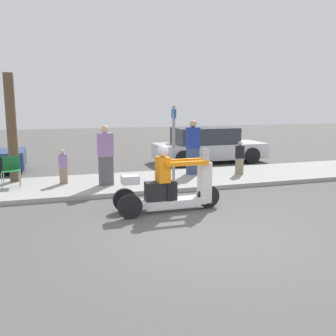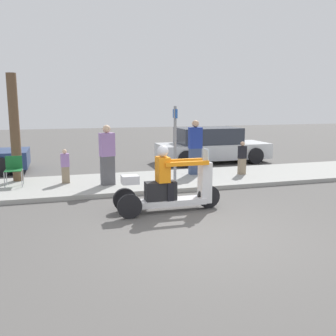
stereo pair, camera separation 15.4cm
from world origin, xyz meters
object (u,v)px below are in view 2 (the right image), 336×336
Objects in this scene: parked_car_lot_center at (211,146)px; street_sign at (175,143)px; motorcycle_trike at (169,188)px; spectator_by_tree at (195,148)px; spectator_far_back at (107,156)px; tree_trunk at (15,128)px; folding_chair_set_back at (14,168)px; spectator_near_curb at (65,167)px; spectator_end_of_line at (242,159)px.

parked_car_lot_center is 5.29m from street_sign.
spectator_by_tree is at bearing 60.65° from motorcycle_trike.
street_sign is (-2.94, -4.35, 0.65)m from parked_car_lot_center.
spectator_far_back is (-2.92, -0.79, -0.03)m from spectator_by_tree.
tree_trunk reaches higher than parked_car_lot_center.
spectator_near_curb is at bearing -3.44° from folding_chair_set_back.
tree_trunk is (0.03, 0.67, 1.06)m from folding_chair_set_back.
folding_chair_set_back is (-5.43, -0.15, -0.33)m from spectator_by_tree.
motorcycle_trike is at bearing -111.84° from street_sign.
parked_car_lot_center is at bearing 17.45° from tree_trunk.
folding_chair_set_back is 4.54m from street_sign.
spectator_end_of_line is 0.24× the size of parked_car_lot_center.
folding_chair_set_back is at bearing -92.57° from tree_trunk.
street_sign reaches higher than spectator_by_tree.
spectator_far_back is at bearing -26.34° from spectator_near_curb.
spectator_by_tree reaches higher than parked_car_lot_center.
spectator_by_tree is 3.02m from spectator_far_back.
spectator_near_curb is (-4.05, -0.23, -0.37)m from spectator_by_tree.
spectator_end_of_line is 0.34× the size of tree_trunk.
spectator_end_of_line reaches higher than folding_chair_set_back.
tree_trunk is at bearing 171.81° from spectator_end_of_line.
parked_car_lot_center reaches higher than folding_chair_set_back.
spectator_near_curb is at bearing -152.63° from parked_car_lot_center.
spectator_far_back is 1.94m from street_sign.
spectator_near_curb is 0.93× the size of spectator_end_of_line.
street_sign is (4.25, -1.43, 0.69)m from folding_chair_set_back.
folding_chair_set_back is (-2.52, 0.65, -0.31)m from spectator_far_back.
street_sign is at bearing -123.99° from parked_car_lot_center.
tree_trunk reaches higher than street_sign.
spectator_near_curb is at bearing 154.86° from street_sign.
spectator_near_curb is at bearing 124.09° from motorcycle_trike.
folding_chair_set_back is 0.26× the size of tree_trunk.
spectator_by_tree is 0.79× the size of street_sign.
folding_chair_set_back is at bearing 137.33° from motorcycle_trike.
spectator_end_of_line is (5.50, -0.23, 0.04)m from spectator_near_curb.
motorcycle_trike is 0.54× the size of parked_car_lot_center.
spectator_far_back is 2.62m from folding_chair_set_back.
spectator_end_of_line is at bearing -8.19° from tree_trunk.
motorcycle_trike is 2.82m from spectator_far_back.
spectator_by_tree reaches higher than spectator_end_of_line.
tree_trunk is at bearing 152.07° from spectator_far_back.
motorcycle_trike is 1.40× the size of spectator_by_tree.
motorcycle_trike is 0.78× the size of tree_trunk.
tree_trunk is at bearing 174.42° from spectator_by_tree.
spectator_near_curb is 5.50m from spectator_end_of_line.
motorcycle_trike is at bearing -55.91° from spectator_near_curb.
street_sign is at bearing -25.14° from spectator_near_curb.
motorcycle_trike is at bearing -48.30° from tree_trunk.
motorcycle_trike is 2.97× the size of folding_chair_set_back.
street_sign reaches higher than folding_chair_set_back.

